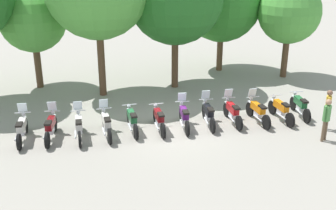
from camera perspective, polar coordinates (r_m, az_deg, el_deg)
The scene contains 18 objects.
ground_plane at distance 17.45m, azimuth 0.51°, elevation -3.32°, with size 80.00×80.00×0.00m, color gray.
motorcycle_0 at distance 17.22m, azimuth -19.56°, elevation -3.08°, with size 0.69×2.18×1.37m.
motorcycle_1 at distance 17.02m, azimuth -15.92°, elevation -2.92°, with size 0.79×2.15×1.37m.
motorcycle_2 at distance 16.80m, azimuth -12.20°, elevation -2.89°, with size 0.63×2.19×1.37m.
motorcycle_3 at distance 16.84m, azimuth -8.52°, elevation -2.58°, with size 0.62×2.19×1.37m.
motorcycle_4 at distance 17.11m, azimuth -4.99°, elevation -2.07°, with size 0.62×2.19×0.99m.
motorcycle_5 at distance 17.14m, azimuth -1.26°, elevation -1.95°, with size 0.62×2.19×0.99m.
motorcycle_6 at distance 17.40m, azimuth 2.23°, elevation -1.55°, with size 0.73×2.17×1.37m.
motorcycle_7 at distance 17.73m, azimuth 5.59°, elevation -1.19°, with size 0.72×2.17×1.37m.
motorcycle_8 at distance 18.07m, azimuth 8.89°, elevation -0.92°, with size 0.63×2.19×1.37m.
motorcycle_9 at distance 18.35m, azimuth 12.29°, elevation -0.82°, with size 0.62×2.19×1.37m.
motorcycle_10 at distance 18.81m, azimuth 15.33°, elevation -0.60°, with size 0.62×2.19×0.99m.
motorcycle_11 at distance 19.52m, azimuth 17.78°, elevation -0.06°, with size 0.76×2.16×0.99m.
person_0 at distance 18.23m, azimuth 21.23°, elevation -0.21°, with size 0.32×0.37×1.76m.
person_1 at distance 17.14m, azimuth 21.06°, elevation -1.51°, with size 0.41×0.29×1.75m.
tree_1 at distance 22.87m, azimuth -18.22°, elevation 11.26°, with size 3.51×3.51×5.49m.
tree_4 at distance 25.17m, azimuth 7.48°, elevation 13.94°, with size 4.70×4.70×6.52m.
tree_5 at distance 24.63m, azimuth 16.45°, elevation 12.17°, with size 3.52×3.52×5.53m.
Camera 1 is at (-5.05, -15.07, 7.20)m, focal length 44.09 mm.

